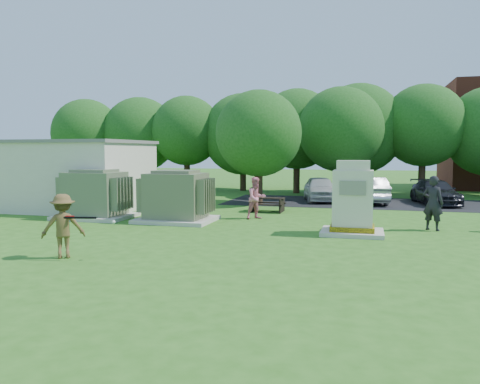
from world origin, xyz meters
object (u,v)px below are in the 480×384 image
(transformer_right, at_px, (176,198))
(person_at_picnic, at_px, (256,198))
(car_dark, at_px, (435,192))
(batter, at_px, (63,226))
(picnic_table, at_px, (268,203))
(car_silver_a, at_px, (369,190))
(person_by_generator, at_px, (433,203))
(car_white, at_px, (320,189))
(transformer_left, at_px, (95,195))
(generator_cabinet, at_px, (353,202))

(transformer_right, relative_size, person_at_picnic, 1.71)
(transformer_right, relative_size, car_dark, 0.68)
(batter, height_order, person_at_picnic, person_at_picnic)
(picnic_table, height_order, car_silver_a, car_silver_a)
(person_by_generator, distance_m, car_dark, 9.02)
(person_by_generator, bearing_deg, car_silver_a, -48.84)
(picnic_table, bearing_deg, car_white, 70.73)
(person_at_picnic, bearing_deg, batter, -152.90)
(transformer_left, xyz_separation_m, car_dark, (14.65, 9.32, -0.33))
(generator_cabinet, bearing_deg, transformer_right, 170.32)
(car_dark, bearing_deg, transformer_left, -156.81)
(transformer_left, bearing_deg, picnic_table, 30.56)
(transformer_right, bearing_deg, batter, -92.98)
(batter, xyz_separation_m, car_white, (5.21, 16.19, -0.15))
(transformer_left, distance_m, person_at_picnic, 6.83)
(person_by_generator, bearing_deg, batter, 62.79)
(person_at_picnic, distance_m, car_silver_a, 8.81)
(batter, height_order, person_by_generator, person_by_generator)
(generator_cabinet, distance_m, car_silver_a, 10.25)
(person_at_picnic, bearing_deg, car_white, 35.18)
(batter, distance_m, car_white, 17.01)
(picnic_table, relative_size, car_silver_a, 0.36)
(batter, bearing_deg, picnic_table, -139.36)
(transformer_right, xyz_separation_m, picnic_table, (2.94, 3.92, -0.55))
(transformer_right, height_order, person_at_picnic, transformer_right)
(person_at_picnic, bearing_deg, generator_cabinet, -75.40)
(picnic_table, bearing_deg, person_at_picnic, -89.69)
(batter, bearing_deg, car_white, -140.11)
(generator_cabinet, height_order, car_white, generator_cabinet)
(person_by_generator, bearing_deg, person_at_picnic, 17.63)
(person_at_picnic, xyz_separation_m, car_white, (1.89, 7.85, -0.17))
(generator_cabinet, xyz_separation_m, person_at_picnic, (-4.00, 2.71, -0.23))
(car_silver_a, bearing_deg, picnic_table, 38.94)
(batter, bearing_deg, transformer_right, -125.27)
(generator_cabinet, relative_size, picnic_table, 1.62)
(transformer_left, bearing_deg, transformer_right, 0.00)
(generator_cabinet, bearing_deg, car_dark, 69.19)
(generator_cabinet, bearing_deg, car_silver_a, 86.66)
(car_white, bearing_deg, transformer_right, -129.29)
(transformer_left, xyz_separation_m, person_at_picnic, (6.66, 1.53, -0.09))
(picnic_table, height_order, car_dark, car_dark)
(car_silver_a, bearing_deg, generator_cabinet, 77.65)
(person_at_picnic, bearing_deg, car_silver_a, 17.26)
(transformer_right, bearing_deg, person_by_generator, 2.31)
(car_dark, bearing_deg, car_white, 170.20)
(generator_cabinet, relative_size, person_at_picnic, 1.44)
(transformer_right, xyz_separation_m, batter, (-0.35, -6.81, -0.12))
(picnic_table, distance_m, person_at_picnic, 2.44)
(transformer_right, distance_m, person_by_generator, 9.71)
(transformer_left, bearing_deg, car_white, 47.64)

